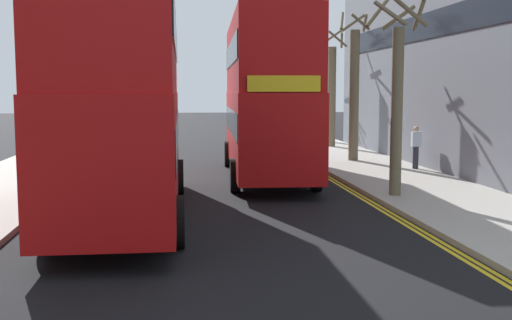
# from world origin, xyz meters

# --- Properties ---
(sidewalk_right) EXTENTS (4.00, 80.00, 0.14)m
(sidewalk_right) POSITION_xyz_m (6.50, 16.00, 0.07)
(sidewalk_right) COLOR #ADA89E
(sidewalk_right) RESTS_ON ground
(kerb_line_outer) EXTENTS (0.10, 56.00, 0.01)m
(kerb_line_outer) POSITION_xyz_m (4.40, 14.00, 0.00)
(kerb_line_outer) COLOR yellow
(kerb_line_outer) RESTS_ON ground
(kerb_line_inner) EXTENTS (0.10, 56.00, 0.01)m
(kerb_line_inner) POSITION_xyz_m (4.24, 14.00, 0.00)
(kerb_line_inner) COLOR yellow
(kerb_line_inner) RESTS_ON ground
(double_decker_bus_away) EXTENTS (2.81, 10.81, 5.64)m
(double_decker_bus_away) POSITION_xyz_m (-2.25, 14.96, 3.03)
(double_decker_bus_away) COLOR #B20F0F
(double_decker_bus_away) RESTS_ON ground
(double_decker_bus_oncoming) EXTENTS (3.12, 10.90, 5.64)m
(double_decker_bus_oncoming) POSITION_xyz_m (2.12, 21.69, 3.03)
(double_decker_bus_oncoming) COLOR #B20F0F
(double_decker_bus_oncoming) RESTS_ON ground
(pedestrian_far) EXTENTS (0.34, 0.22, 1.62)m
(pedestrian_far) POSITION_xyz_m (7.96, 22.35, 0.99)
(pedestrian_far) COLOR #2D2D38
(pedestrian_far) RESTS_ON sidewalk_right
(street_tree_near) EXTENTS (1.69, 1.74, 5.68)m
(street_tree_near) POSITION_xyz_m (5.14, 16.52, 2.92)
(street_tree_near) COLOR #6B6047
(street_tree_near) RESTS_ON sidewalk_right
(street_tree_mid) EXTENTS (1.29, 1.25, 5.53)m
(street_tree_mid) POSITION_xyz_m (6.63, 38.60, 2.72)
(street_tree_mid) COLOR #6B6047
(street_tree_mid) RESTS_ON sidewalk_right
(street_tree_far) EXTENTS (1.71, 1.72, 6.33)m
(street_tree_far) POSITION_xyz_m (7.08, 32.40, 3.03)
(street_tree_far) COLOR #6B6047
(street_tree_far) RESTS_ON sidewalk_right
(street_tree_distant) EXTENTS (1.31, 1.32, 6.32)m
(street_tree_distant) POSITION_xyz_m (6.41, 25.57, 3.09)
(street_tree_distant) COLOR #6B6047
(street_tree_distant) RESTS_ON sidewalk_right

